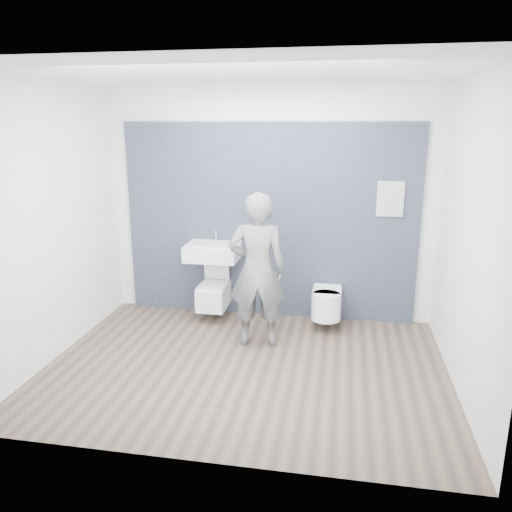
% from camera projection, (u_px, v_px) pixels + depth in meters
% --- Properties ---
extents(ground, '(4.00, 4.00, 0.00)m').
position_uv_depth(ground, '(246.00, 366.00, 5.05)').
color(ground, brown).
rests_on(ground, ground).
extents(room_shell, '(4.00, 4.00, 4.00)m').
position_uv_depth(room_shell, '(245.00, 195.00, 4.60)').
color(room_shell, silver).
rests_on(room_shell, ground).
extents(tile_wall, '(3.60, 0.06, 2.40)m').
position_uv_depth(tile_wall, '(268.00, 313.00, 6.45)').
color(tile_wall, black).
rests_on(tile_wall, ground).
extents(washbasin, '(0.64, 0.48, 0.48)m').
position_uv_depth(washbasin, '(213.00, 251.00, 6.08)').
color(washbasin, white).
rests_on(washbasin, ground).
extents(toilet_square, '(0.34, 0.49, 0.66)m').
position_uv_depth(toilet_square, '(214.00, 294.00, 6.22)').
color(toilet_square, white).
rests_on(toilet_square, ground).
extents(toilet_rounded, '(0.35, 0.59, 0.32)m').
position_uv_depth(toilet_rounded, '(327.00, 303.00, 5.93)').
color(toilet_rounded, white).
rests_on(toilet_rounded, ground).
extents(info_placard, '(0.31, 0.03, 0.41)m').
position_uv_depth(info_placard, '(382.00, 322.00, 6.16)').
color(info_placard, white).
rests_on(info_placard, ground).
extents(visitor, '(0.67, 0.49, 1.70)m').
position_uv_depth(visitor, '(257.00, 270.00, 5.36)').
color(visitor, '#5C5D60').
rests_on(visitor, ground).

